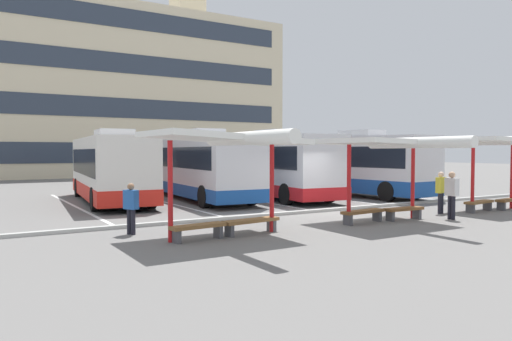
{
  "coord_description": "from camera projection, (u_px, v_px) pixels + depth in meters",
  "views": [
    {
      "loc": [
        -12.42,
        -15.04,
        2.48
      ],
      "look_at": [
        -1.89,
        2.33,
        1.67
      ],
      "focal_mm": 33.79,
      "sensor_mm": 36.0,
      "label": 1
    }
  ],
  "objects": [
    {
      "name": "waiting_passenger_2",
      "position": [
        131.0,
        205.0,
        14.29
      ],
      "size": [
        0.4,
        0.49,
        1.54
      ],
      "color": "black",
      "rests_on": "ground"
    },
    {
      "name": "waiting_shelter_1",
      "position": [
        389.0,
        144.0,
        16.71
      ],
      "size": [
        4.14,
        5.24,
        2.94
      ],
      "color": "red",
      "rests_on": "ground"
    },
    {
      "name": "bench_3",
      "position": [
        404.0,
        211.0,
        17.35
      ],
      "size": [
        1.64,
        0.48,
        0.45
      ],
      "color": "brown",
      "rests_on": "ground"
    },
    {
      "name": "lane_stripe_3",
      "position": [
        300.0,
        194.0,
        27.74
      ],
      "size": [
        0.16,
        14.0,
        0.01
      ],
      "primitive_type": "cube",
      "color": "white",
      "rests_on": "ground"
    },
    {
      "name": "coach_bus_0",
      "position": [
        110.0,
        169.0,
        23.46
      ],
      "size": [
        3.6,
        10.52,
        3.48
      ],
      "color": "silver",
      "rests_on": "ground"
    },
    {
      "name": "terminal_building",
      "position": [
        103.0,
        93.0,
        50.0
      ],
      "size": [
        38.32,
        10.27,
        19.88
      ],
      "color": "beige",
      "rests_on": "ground"
    },
    {
      "name": "waiting_shelter_0",
      "position": [
        229.0,
        140.0,
        13.63
      ],
      "size": [
        4.3,
        4.98,
        3.04
      ],
      "color": "red",
      "rests_on": "ground"
    },
    {
      "name": "lane_stripe_1",
      "position": [
        164.0,
        202.0,
        23.49
      ],
      "size": [
        0.16,
        14.0,
        0.01
      ],
      "primitive_type": "cube",
      "color": "white",
      "rests_on": "ground"
    },
    {
      "name": "waiting_shelter_2",
      "position": [
        500.0,
        142.0,
        19.85
      ],
      "size": [
        3.74,
        4.27,
        3.09
      ],
      "color": "red",
      "rests_on": "ground"
    },
    {
      "name": "waiting_passenger_0",
      "position": [
        441.0,
        189.0,
        19.08
      ],
      "size": [
        0.52,
        0.31,
        1.67
      ],
      "color": "black",
      "rests_on": "ground"
    },
    {
      "name": "lane_stripe_0",
      "position": [
        77.0,
        207.0,
        21.37
      ],
      "size": [
        0.16,
        14.0,
        0.01
      ],
      "primitive_type": "cube",
      "color": "white",
      "rests_on": "ground"
    },
    {
      "name": "bench_4",
      "position": [
        479.0,
        204.0,
        19.71
      ],
      "size": [
        1.75,
        0.63,
        0.45
      ],
      "color": "brown",
      "rests_on": "ground"
    },
    {
      "name": "bench_5",
      "position": [
        508.0,
        202.0,
        20.52
      ],
      "size": [
        1.55,
        0.58,
        0.45
      ],
      "color": "brown",
      "rests_on": "ground"
    },
    {
      "name": "bench_1",
      "position": [
        251.0,
        223.0,
        14.42
      ],
      "size": [
        1.93,
        0.64,
        0.45
      ],
      "color": "brown",
      "rests_on": "ground"
    },
    {
      "name": "bench_0",
      "position": [
        198.0,
        228.0,
        13.37
      ],
      "size": [
        1.67,
        0.59,
        0.45
      ],
      "color": "brown",
      "rests_on": "ground"
    },
    {
      "name": "ground_plane",
      "position": [
        326.0,
        213.0,
        19.38
      ],
      "size": [
        160.0,
        160.0,
        0.0
      ],
      "primitive_type": "plane",
      "color": "slate"
    },
    {
      "name": "coach_bus_2",
      "position": [
        263.0,
        165.0,
        26.8
      ],
      "size": [
        3.66,
        12.71,
        3.61
      ],
      "color": "silver",
      "rests_on": "ground"
    },
    {
      "name": "lane_stripe_2",
      "position": [
        238.0,
        198.0,
        25.62
      ],
      "size": [
        0.16,
        14.0,
        0.01
      ],
      "primitive_type": "cube",
      "color": "white",
      "rests_on": "ground"
    },
    {
      "name": "platform_kerb",
      "position": [
        321.0,
        210.0,
        19.66
      ],
      "size": [
        44.0,
        0.24,
        0.12
      ],
      "primitive_type": "cube",
      "color": "#ADADA8",
      "rests_on": "ground"
    },
    {
      "name": "waiting_passenger_1",
      "position": [
        452.0,
        191.0,
        17.48
      ],
      "size": [
        0.3,
        0.53,
        1.74
      ],
      "color": "black",
      "rests_on": "ground"
    },
    {
      "name": "coach_bus_3",
      "position": [
        342.0,
        165.0,
        27.67
      ],
      "size": [
        3.39,
        11.67,
        3.63
      ],
      "color": "silver",
      "rests_on": "ground"
    },
    {
      "name": "bench_2",
      "position": [
        363.0,
        213.0,
        16.6
      ],
      "size": [
        1.83,
        0.59,
        0.45
      ],
      "color": "brown",
      "rests_on": "ground"
    },
    {
      "name": "lane_stripe_4",
      "position": [
        353.0,
        191.0,
        29.87
      ],
      "size": [
        0.16,
        14.0,
        0.01
      ],
      "primitive_type": "cube",
      "color": "white",
      "rests_on": "ground"
    },
    {
      "name": "coach_bus_1",
      "position": [
        193.0,
        166.0,
        25.56
      ],
      "size": [
        3.41,
        12.58,
        3.58
      ],
      "color": "silver",
      "rests_on": "ground"
    }
  ]
}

